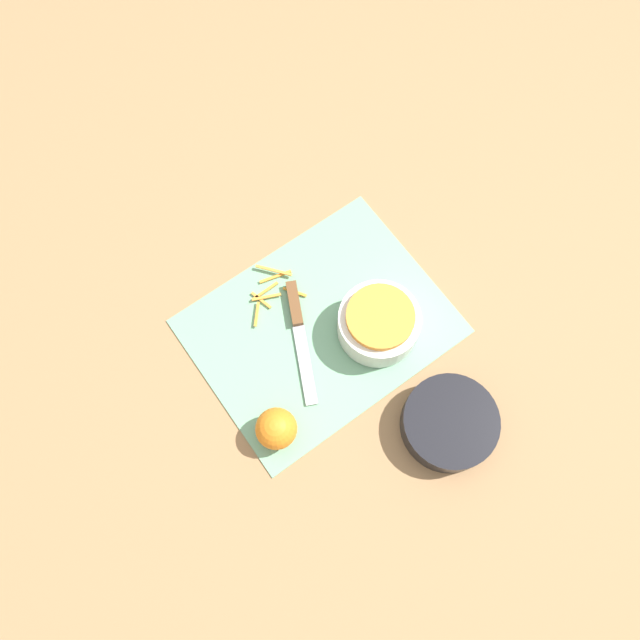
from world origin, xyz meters
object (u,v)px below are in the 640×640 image
Objects in this scene: bowl_speckled at (379,323)px; bowl_dark at (449,423)px; orange_left at (276,429)px; knife at (297,319)px.

bowl_dark is (0.01, 0.21, -0.02)m from bowl_speckled.
orange_left is at bearing -33.40° from bowl_dark.
bowl_speckled is 2.05× the size of orange_left.
orange_left is (0.26, 0.05, -0.00)m from bowl_speckled.
knife is at bearing -134.54° from orange_left.
orange_left reaches higher than knife.
bowl_speckled is at bearing -169.17° from orange_left.
bowl_speckled reaches higher than orange_left.
orange_left is (0.25, -0.16, 0.02)m from bowl_dark.
knife is 3.07× the size of orange_left.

